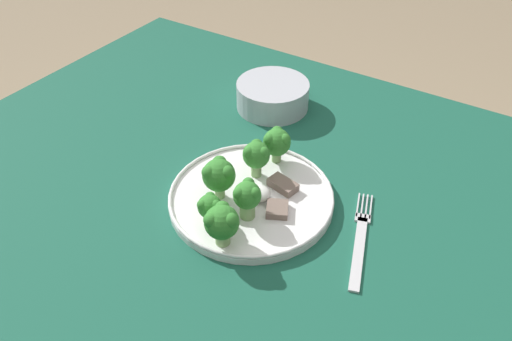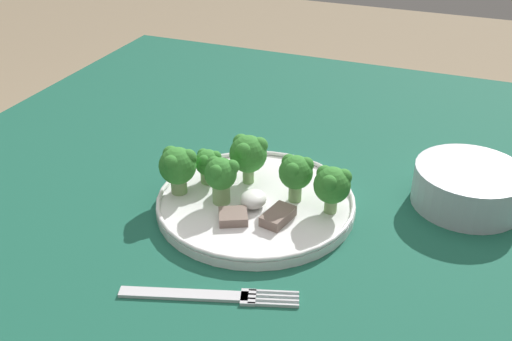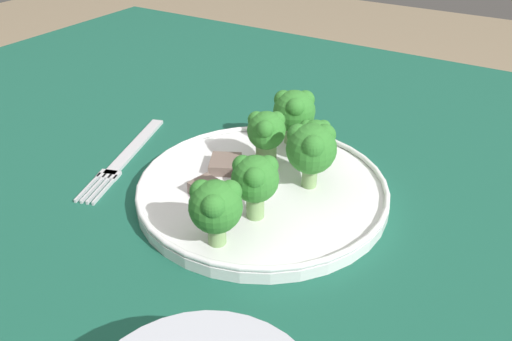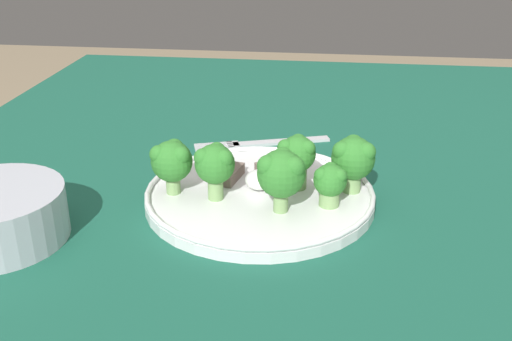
# 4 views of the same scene
# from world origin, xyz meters

# --- Properties ---
(table) EXTENTS (1.29, 1.02, 0.76)m
(table) POSITION_xyz_m (0.00, 0.00, 0.66)
(table) COLOR #195642
(table) RESTS_ON ground_plane
(dinner_plate) EXTENTS (0.26, 0.26, 0.02)m
(dinner_plate) POSITION_xyz_m (-0.04, 0.03, 0.77)
(dinner_plate) COLOR white
(dinner_plate) RESTS_ON table
(fork) EXTENTS (0.08, 0.19, 0.00)m
(fork) POSITION_xyz_m (0.14, 0.04, 0.76)
(fork) COLOR silver
(fork) RESTS_ON table
(cream_bowl) EXTENTS (0.14, 0.14, 0.05)m
(cream_bowl) POSITION_xyz_m (-0.15, 0.29, 0.78)
(cream_bowl) COLOR #B7BCC6
(cream_bowl) RESTS_ON table
(broccoli_floret_near_rim_left) EXTENTS (0.05, 0.04, 0.06)m
(broccoli_floret_near_rim_left) POSITION_xyz_m (-0.06, 0.08, 0.81)
(broccoli_floret_near_rim_left) COLOR #7FA866
(broccoli_floret_near_rim_left) RESTS_ON dinner_plate
(broccoli_floret_center_left) EXTENTS (0.05, 0.05, 0.07)m
(broccoli_floret_center_left) POSITION_xyz_m (-0.08, 0.00, 0.82)
(broccoli_floret_center_left) COLOR #7FA866
(broccoli_floret_center_left) RESTS_ON dinner_plate
(broccoli_floret_back_left) EXTENTS (0.04, 0.04, 0.05)m
(broccoli_floret_back_left) POSITION_xyz_m (-0.06, -0.05, 0.80)
(broccoli_floret_back_left) COLOR #7FA866
(broccoli_floret_back_left) RESTS_ON dinner_plate
(broccoli_floret_front_left) EXTENTS (0.04, 0.04, 0.06)m
(broccoli_floret_front_left) POSITION_xyz_m (-0.02, -0.01, 0.81)
(broccoli_floret_front_left) COLOR #7FA866
(broccoli_floret_front_left) RESTS_ON dinner_plate
(broccoli_floret_center_back) EXTENTS (0.05, 0.05, 0.06)m
(broccoli_floret_center_back) POSITION_xyz_m (-0.05, 0.13, 0.81)
(broccoli_floret_center_back) COLOR #7FA866
(broccoli_floret_center_back) RESTS_ON dinner_plate
(broccoli_floret_mid_cluster) EXTENTS (0.05, 0.05, 0.07)m
(broccoli_floret_mid_cluster) POSITION_xyz_m (-0.02, -0.08, 0.81)
(broccoli_floret_mid_cluster) COLOR #7FA866
(broccoli_floret_mid_cluster) RESTS_ON dinner_plate
(meat_slice_front_slice) EXTENTS (0.05, 0.04, 0.01)m
(meat_slice_front_slice) POSITION_xyz_m (-0.01, 0.07, 0.78)
(meat_slice_front_slice) COLOR #756056
(meat_slice_front_slice) RESTS_ON dinner_plate
(meat_slice_middle_slice) EXTENTS (0.05, 0.05, 0.01)m
(meat_slice_middle_slice) POSITION_xyz_m (0.01, 0.02, 0.78)
(meat_slice_middle_slice) COLOR #756056
(meat_slice_middle_slice) RESTS_ON dinner_plate
(sauce_dollop) EXTENTS (0.04, 0.03, 0.02)m
(sauce_dollop) POSITION_xyz_m (-0.03, 0.03, 0.78)
(sauce_dollop) COLOR white
(sauce_dollop) RESTS_ON dinner_plate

